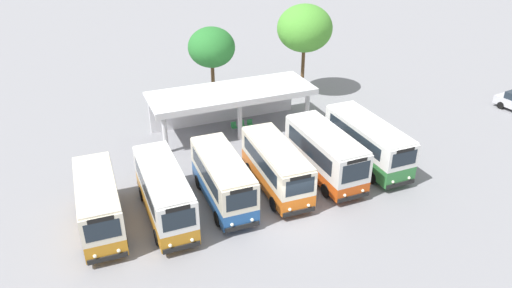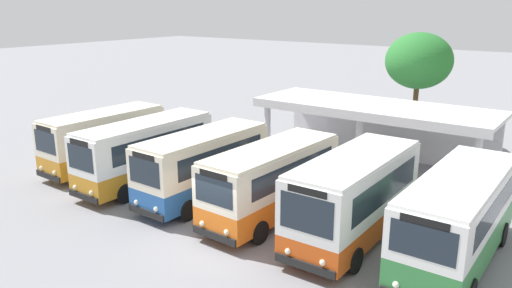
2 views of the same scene
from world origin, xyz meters
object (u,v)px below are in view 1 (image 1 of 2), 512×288
(city_bus_fifth_blue, at_px, (325,153))
(waiting_chair_end_by_column, at_px, (234,126))
(city_bus_nearest_orange, at_px, (99,203))
(city_bus_far_end_green, at_px, (367,141))
(city_bus_fourth_amber, at_px, (276,166))
(city_bus_second_in_row, at_px, (164,192))
(waiting_chair_middle_seat, at_px, (250,124))
(waiting_chair_second_from_end, at_px, (242,125))
(city_bus_middle_cream, at_px, (223,178))

(city_bus_fifth_blue, xyz_separation_m, waiting_chair_end_by_column, (-3.24, 8.62, -1.29))
(city_bus_nearest_orange, relative_size, city_bus_far_end_green, 0.87)
(waiting_chair_end_by_column, bearing_deg, city_bus_fourth_amber, -92.36)
(city_bus_second_in_row, bearing_deg, city_bus_nearest_orange, 174.95)
(city_bus_fourth_amber, relative_size, waiting_chair_middle_seat, 8.32)
(city_bus_nearest_orange, distance_m, city_bus_far_end_green, 18.00)
(waiting_chair_second_from_end, bearing_deg, waiting_chair_middle_seat, -5.92)
(city_bus_middle_cream, distance_m, waiting_chair_end_by_column, 9.83)
(city_bus_far_end_green, bearing_deg, city_bus_fourth_amber, -175.65)
(city_bus_middle_cream, relative_size, city_bus_far_end_green, 0.88)
(city_bus_fourth_amber, relative_size, city_bus_fifth_blue, 0.99)
(city_bus_nearest_orange, distance_m, city_bus_fifth_blue, 14.40)
(city_bus_second_in_row, bearing_deg, waiting_chair_end_by_column, 50.19)
(city_bus_nearest_orange, xyz_separation_m, waiting_chair_end_by_column, (11.16, 8.75, -1.21))
(city_bus_fourth_amber, xyz_separation_m, waiting_chair_middle_seat, (1.72, 8.71, -1.19))
(city_bus_nearest_orange, bearing_deg, waiting_chair_middle_seat, 34.78)
(city_bus_middle_cream, bearing_deg, city_bus_fourth_amber, 2.42)
(waiting_chair_end_by_column, xyz_separation_m, waiting_chair_second_from_end, (0.68, 0.01, 0.00))
(city_bus_nearest_orange, xyz_separation_m, city_bus_middle_cream, (7.20, -0.17, -0.00))
(waiting_chair_end_by_column, bearing_deg, city_bus_middle_cream, -113.95)
(city_bus_fifth_blue, xyz_separation_m, waiting_chair_middle_seat, (-1.88, 8.56, -1.29))
(waiting_chair_middle_seat, bearing_deg, city_bus_nearest_orange, -145.22)
(city_bus_second_in_row, bearing_deg, city_bus_fifth_blue, 2.38)
(waiting_chair_second_from_end, relative_size, waiting_chair_middle_seat, 1.00)
(city_bus_nearest_orange, distance_m, city_bus_fourth_amber, 10.80)
(city_bus_fourth_amber, height_order, waiting_chair_middle_seat, city_bus_fourth_amber)
(waiting_chair_second_from_end, bearing_deg, waiting_chair_end_by_column, -178.79)
(city_bus_nearest_orange, relative_size, city_bus_middle_cream, 0.99)
(city_bus_second_in_row, xyz_separation_m, waiting_chair_end_by_column, (7.56, 9.07, -1.24))
(city_bus_middle_cream, bearing_deg, city_bus_fifth_blue, 2.36)
(city_bus_far_end_green, xyz_separation_m, waiting_chair_middle_seat, (-5.47, 8.16, -1.24))
(city_bus_nearest_orange, distance_m, waiting_chair_middle_seat, 15.29)
(city_bus_second_in_row, relative_size, waiting_chair_end_by_column, 8.60)
(city_bus_second_in_row, xyz_separation_m, city_bus_fifth_blue, (10.80, 0.45, 0.06))
(city_bus_middle_cream, height_order, waiting_chair_end_by_column, city_bus_middle_cream)
(waiting_chair_middle_seat, bearing_deg, city_bus_fourth_amber, -101.19)
(city_bus_fourth_amber, distance_m, waiting_chair_second_from_end, 8.92)
(city_bus_nearest_orange, xyz_separation_m, city_bus_fifth_blue, (14.40, 0.13, 0.08))
(city_bus_fourth_amber, height_order, waiting_chair_second_from_end, city_bus_fourth_amber)
(city_bus_middle_cream, distance_m, city_bus_far_end_green, 10.82)
(city_bus_second_in_row, height_order, city_bus_fourth_amber, city_bus_second_in_row)
(city_bus_second_in_row, bearing_deg, waiting_chair_second_from_end, 47.79)
(city_bus_second_in_row, xyz_separation_m, waiting_chair_middle_seat, (8.92, 9.01, -1.24))
(city_bus_fourth_amber, xyz_separation_m, city_bus_fifth_blue, (3.60, 0.14, 0.11))
(city_bus_fourth_amber, height_order, city_bus_fifth_blue, city_bus_fifth_blue)
(city_bus_middle_cream, height_order, city_bus_far_end_green, city_bus_far_end_green)
(city_bus_far_end_green, height_order, waiting_chair_middle_seat, city_bus_far_end_green)
(city_bus_far_end_green, distance_m, waiting_chair_end_by_column, 10.76)
(city_bus_fourth_amber, bearing_deg, waiting_chair_end_by_column, 87.64)
(waiting_chair_end_by_column, relative_size, waiting_chair_middle_seat, 1.00)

